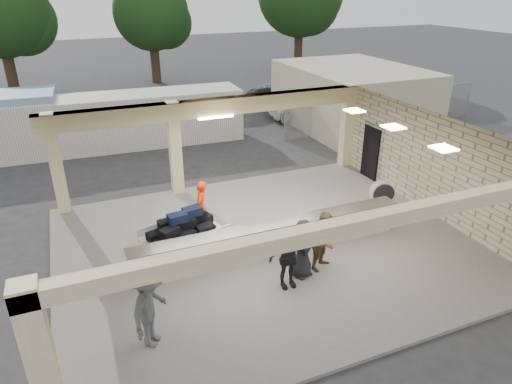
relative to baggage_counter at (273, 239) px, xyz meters
name	(u,v)px	position (x,y,z in m)	size (l,w,h in m)	color
ground	(265,248)	(0.00, 0.50, -0.59)	(120.00, 120.00, 0.00)	#2A2A2C
pavilion	(264,197)	(0.21, 1.16, 0.76)	(12.01, 10.00, 3.55)	slate
baggage_counter	(273,239)	(0.00, 0.00, 0.00)	(8.20, 0.58, 0.98)	beige
luggage_cart	(183,231)	(-2.36, 1.00, 0.23)	(2.57, 1.98, 1.32)	silver
drum_fan	(382,193)	(4.83, 1.34, 0.01)	(0.89, 0.54, 0.94)	silver
baggage_handler	(201,207)	(-1.52, 2.03, 0.37)	(0.62, 0.34, 1.71)	#FF380D
passenger_a	(325,240)	(1.04, -1.16, 0.35)	(0.81, 0.36, 1.67)	brown
passenger_b	(287,258)	(-0.31, -1.56, 0.36)	(1.00, 0.36, 1.70)	black
passenger_c	(150,308)	(-3.90, -2.29, 0.46)	(1.22, 0.43, 1.89)	#4A4A4F
passenger_d	(303,248)	(0.28, -1.28, 0.34)	(0.81, 0.33, 1.65)	black
car_white_a	(314,105)	(8.42, 12.68, 0.16)	(2.48, 5.23, 1.50)	white
car_white_b	(346,96)	(11.49, 14.00, 0.12)	(1.68, 4.49, 1.42)	white
car_dark	(282,96)	(7.73, 15.52, 0.12)	(1.51, 4.27, 1.42)	black
container_white	(122,121)	(-2.55, 11.81, 0.66)	(11.50, 2.30, 2.49)	silver
fence	(385,108)	(11.00, 9.50, 0.47)	(12.06, 0.06, 2.03)	gray
tree_left	(3,11)	(-7.68, 24.66, 5.00)	(6.60, 6.30, 9.00)	#382619
tree_mid	(155,15)	(2.32, 26.66, 4.38)	(6.00, 5.60, 8.00)	#382619
adjacent_building	(352,97)	(9.50, 10.50, 1.01)	(6.00, 8.00, 3.20)	#B8B793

